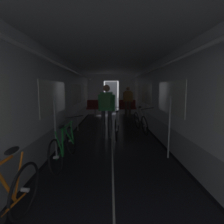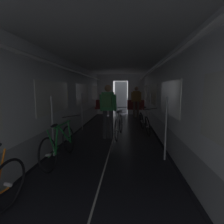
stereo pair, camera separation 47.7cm
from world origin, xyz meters
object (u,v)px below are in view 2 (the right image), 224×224
object	(u,v)px
bench_seat_far_left	(104,107)
person_cyclist_aisle	(108,107)
bench_seat_far_right	(136,107)
bicycle_white	(145,122)
bicycle_green	(60,144)
person_standing_near_bench	(136,100)
bicycle_silver_in_aisle	(119,125)

from	to	relation	value
bench_seat_far_left	person_cyclist_aisle	bearing A→B (deg)	-80.61
bench_seat_far_right	bicycle_white	world-z (taller)	bicycle_white
bench_seat_far_left	bicycle_green	xyz separation A→B (m)	(-0.10, -6.24, -0.19)
bench_seat_far_right	bicycle_white	size ratio (longest dim) A/B	0.58
bench_seat_far_left	person_cyclist_aisle	distance (m)	4.52
bicycle_green	person_standing_near_bench	distance (m)	6.20
person_standing_near_bench	person_cyclist_aisle	bearing A→B (deg)	-104.73
bicycle_green	bicycle_white	distance (m)	3.40
bench_seat_far_right	bicycle_green	size ratio (longest dim) A/B	0.58
bench_seat_far_right	person_standing_near_bench	distance (m)	0.55
bicycle_green	bench_seat_far_right	bearing A→B (deg)	73.07
bench_seat_far_right	person_standing_near_bench	xyz separation A→B (m)	(0.00, -0.38, 0.41)
bench_seat_far_right	bicycle_silver_in_aisle	distance (m)	4.24
bench_seat_far_right	person_cyclist_aisle	xyz separation A→B (m)	(-1.07, -4.44, 0.45)
bench_seat_far_left	person_standing_near_bench	bearing A→B (deg)	-11.79
bicycle_green	bicycle_silver_in_aisle	xyz separation A→B (m)	(1.17, 2.07, 0.00)
bicycle_green	bicycle_white	xyz separation A→B (m)	(2.06, 2.70, 0.00)
bicycle_white	person_cyclist_aisle	world-z (taller)	person_cyclist_aisle
bench_seat_far_left	person_cyclist_aisle	size ratio (longest dim) A/B	0.58
bench_seat_far_left	bench_seat_far_right	bearing A→B (deg)	0.00
bench_seat_far_right	person_standing_near_bench	bearing A→B (deg)	-89.59
bench_seat_far_right	bicycle_silver_in_aisle	size ratio (longest dim) A/B	0.58
bicycle_green	bicycle_white	size ratio (longest dim) A/B	1.00
bicycle_white	bicycle_silver_in_aisle	bearing A→B (deg)	-144.49
bicycle_white	bicycle_silver_in_aisle	xyz separation A→B (m)	(-0.89, -0.63, 0.00)
person_cyclist_aisle	bicycle_silver_in_aisle	size ratio (longest dim) A/B	1.00
bicycle_silver_in_aisle	person_standing_near_bench	bearing A→B (deg)	79.09
person_cyclist_aisle	bicycle_green	bearing A→B (deg)	-114.82
bench_seat_far_left	bicycle_silver_in_aisle	distance (m)	4.31
bicycle_white	bench_seat_far_left	bearing A→B (deg)	118.97
bench_seat_far_left	person_standing_near_bench	distance (m)	1.89
bicycle_white	bicycle_silver_in_aisle	size ratio (longest dim) A/B	1.00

